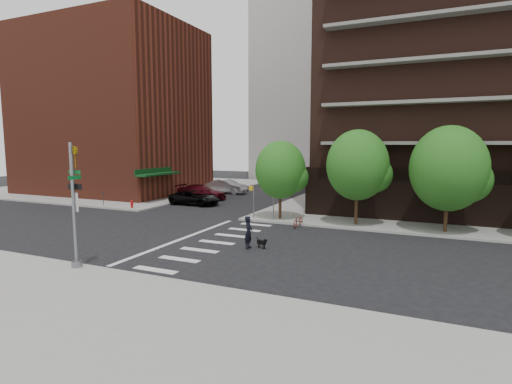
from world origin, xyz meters
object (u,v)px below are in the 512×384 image
Objects in this scene: traffic_signal at (75,215)px; parked_car_silver at (227,186)px; fire_hydrant at (132,204)px; parked_car_maroon at (202,192)px; dog_walker at (249,233)px; scooter at (298,221)px; parked_car_black at (195,198)px.

traffic_signal reaches higher than parked_car_silver.
parked_car_silver reaches higher than fire_hydrant.
dog_walker is (13.64, -16.90, 0.15)m from parked_car_maroon.
dog_walker reaches higher than fire_hydrant.
traffic_signal reaches higher than dog_walker.
traffic_signal is 3.29× the size of scooter.
fire_hydrant is at bearing 177.50° from scooter.
traffic_signal is 1.07× the size of parked_car_maroon.
parked_car_maroon is at bearing 30.28° from dog_walker.
traffic_signal reaches higher than scooter.
parked_car_black is (-6.22, 20.10, -1.98)m from traffic_signal.
parked_car_maroon is at bearing 23.24° from parked_car_black.
fire_hydrant is 0.14× the size of parked_car_silver.
parked_car_black reaches higher than fire_hydrant.
dog_walker reaches higher than parked_car_silver.
scooter is 7.09m from dog_walker.
dog_walker is at bearing -27.60° from fire_hydrant.
dog_walker is (15.94, -8.33, 0.41)m from fire_hydrant.
fire_hydrant is at bearing 123.26° from traffic_signal.
traffic_signal is 15.66m from scooter.
parked_car_maroon is 5.99m from parked_car_silver.
traffic_signal is at bearing -165.53° from parked_car_maroon.
parked_car_silver reaches higher than scooter.
traffic_signal is 21.14m from parked_car_black.
parked_car_maroon reaches higher than fire_hydrant.
dog_walker reaches higher than parked_car_black.
dog_walker reaches higher than parked_car_maroon.
parked_car_maroon is at bearing -176.37° from parked_car_silver.
parked_car_silver is 21.42m from scooter.
fire_hydrant is (-10.03, 15.29, -2.15)m from traffic_signal.
dog_walker is at bearing -136.01° from parked_car_black.
parked_car_silver is (-1.52, 9.76, 0.15)m from parked_car_black.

